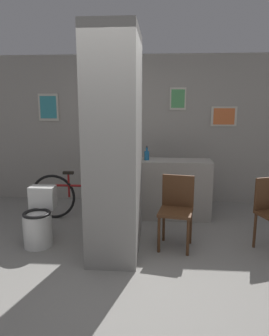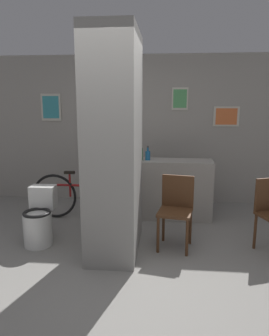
# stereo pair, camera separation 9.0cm
# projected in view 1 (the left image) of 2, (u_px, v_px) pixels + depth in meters

# --- Properties ---
(ground_plane) EXTENTS (14.00, 14.00, 0.00)m
(ground_plane) POSITION_uv_depth(u_px,v_px,m) (122.00, 271.00, 3.57)
(ground_plane) COLOR gray
(wall_back) EXTENTS (8.00, 0.09, 2.60)m
(wall_back) POSITION_uv_depth(u_px,v_px,m) (138.00, 130.00, 5.87)
(wall_back) COLOR gray
(wall_back) RESTS_ON ground_plane
(pillar_center) EXTENTS (0.60, 1.14, 2.60)m
(pillar_center) POSITION_uv_depth(u_px,v_px,m) (115.00, 146.00, 3.87)
(pillar_center) COLOR gray
(pillar_center) RESTS_ON ground_plane
(counter_shelf) EXTENTS (1.49, 0.44, 0.92)m
(counter_shelf) POSITION_uv_depth(u_px,v_px,m) (162.00, 189.00, 5.14)
(counter_shelf) COLOR gray
(counter_shelf) RESTS_ON ground_plane
(toilet) EXTENTS (0.36, 0.52, 0.72)m
(toilet) POSITION_uv_depth(u_px,v_px,m) (39.00, 221.00, 4.19)
(toilet) COLOR silver
(toilet) RESTS_ON ground_plane
(chair_near_pillar) EXTENTS (0.47, 0.47, 0.90)m
(chair_near_pillar) POSITION_uv_depth(u_px,v_px,m) (176.00, 207.00, 4.10)
(chair_near_pillar) COLOR #4C2D19
(chair_near_pillar) RESTS_ON ground_plane
(bicycle) EXTENTS (1.73, 0.42, 0.76)m
(bicycle) POSITION_uv_depth(u_px,v_px,m) (86.00, 196.00, 5.07)
(bicycle) COLOR black
(bicycle) RESTS_ON ground_plane
(bottle_tall) EXTENTS (0.06, 0.06, 0.28)m
(bottle_tall) POSITION_uv_depth(u_px,v_px,m) (140.00, 153.00, 5.03)
(bottle_tall) COLOR #267233
(bottle_tall) RESTS_ON counter_shelf
(bottle_short) EXTENTS (0.08, 0.08, 0.22)m
(bottle_short) POSITION_uv_depth(u_px,v_px,m) (147.00, 155.00, 5.03)
(bottle_short) COLOR #19598C
(bottle_short) RESTS_ON counter_shelf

